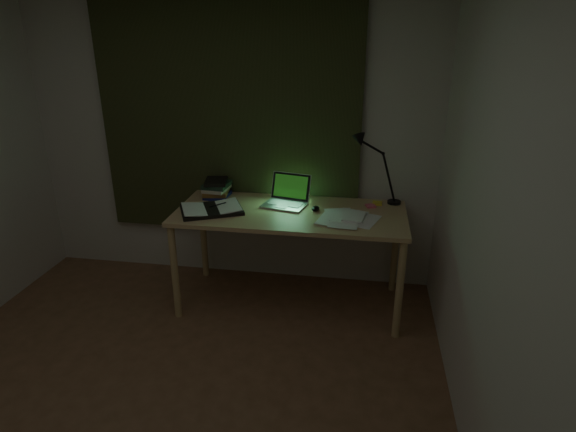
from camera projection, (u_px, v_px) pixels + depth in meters
name	position (u px, v px, depth m)	size (l,w,h in m)	color
wall_back	(230.00, 140.00, 4.08)	(3.50, 0.00, 2.50)	silver
wall_right	(509.00, 259.00, 1.99)	(0.00, 4.00, 2.50)	silver
curtain	(228.00, 117.00, 3.97)	(2.20, 0.06, 2.00)	#2E341A
desk	(290.00, 258.00, 3.88)	(1.78, 0.78, 0.81)	tan
laptop	(284.00, 192.00, 3.79)	(0.33, 0.37, 0.24)	silver
open_textbook	(211.00, 209.00, 3.72)	(0.46, 0.33, 0.04)	white
book_stack	(217.00, 188.00, 4.02)	(0.19, 0.23, 0.16)	white
loose_papers	(347.00, 216.00, 3.61)	(0.34, 0.36, 0.02)	white
mouse	(315.00, 208.00, 3.74)	(0.06, 0.09, 0.03)	black
sticky_yellow	(377.00, 203.00, 3.87)	(0.08, 0.08, 0.02)	yellow
sticky_pink	(371.00, 206.00, 3.82)	(0.07, 0.07, 0.02)	#FF6382
desk_lamp	(397.00, 169.00, 3.79)	(0.39, 0.30, 0.59)	black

